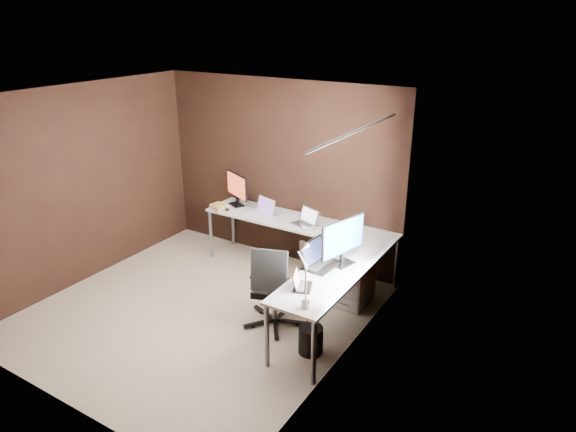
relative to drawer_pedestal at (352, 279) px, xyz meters
The scene contains 15 objects.
room 1.82m from the drawer_pedestal, 135.13° to the right, with size 3.60×3.60×2.50m.
desk 0.71m from the drawer_pedestal, 169.36° to the right, with size 2.65×2.25×0.73m.
drawer_pedestal is the anchor object (origin of this frame).
monitor_left 2.16m from the drawer_pedestal, 168.11° to the left, with size 0.49×0.26×0.46m.
monitor_right 0.87m from the drawer_pedestal, 80.59° to the right, with size 0.23×0.62×0.52m.
laptop_white 1.58m from the drawer_pedestal, 169.16° to the left, with size 0.40×0.33×0.23m.
laptop_silver 0.98m from the drawer_pedestal, 160.01° to the left, with size 0.37×0.32×0.21m.
laptop_black_big 0.81m from the drawer_pedestal, 101.68° to the right, with size 0.32×0.44×0.27m.
laptop_black_small 1.25m from the drawer_pedestal, 92.47° to the right, with size 0.26×0.30×0.17m.
book_stack 2.17m from the drawer_pedestal, behind, with size 0.29×0.26×0.07m.
mouse_left 2.05m from the drawer_pedestal, behind, with size 0.09×0.06×0.04m, color black.
mouse_corner 0.71m from the drawer_pedestal, 154.81° to the left, with size 0.08×0.05×0.03m, color black.
desk_lamp 1.61m from the drawer_pedestal, 85.52° to the right, with size 0.19×0.23×0.61m.
office_chair 1.05m from the drawer_pedestal, 120.13° to the right, with size 0.56×0.58×0.99m.
wastebasket 1.15m from the drawer_pedestal, 86.49° to the right, with size 0.25×0.25×0.29m, color black.
Camera 1 is at (3.61, -3.89, 3.26)m, focal length 32.00 mm.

